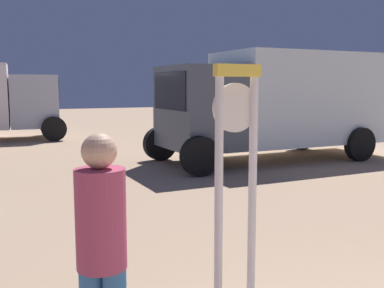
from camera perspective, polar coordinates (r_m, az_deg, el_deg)
standing_clock at (r=3.74m, az=5.56°, el=-3.12°), size 0.41×0.11×2.18m
person_near_clock at (r=3.06m, az=-11.35°, el=-12.84°), size 0.33×0.33×1.71m
box_truck_near at (r=12.63m, az=11.36°, el=5.39°), size 6.76×2.84×2.90m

